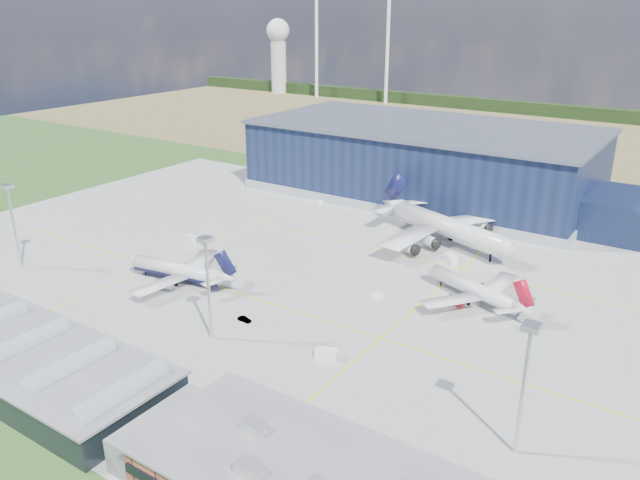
% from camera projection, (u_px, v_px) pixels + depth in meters
% --- Properties ---
extents(ground, '(600.00, 600.00, 0.00)m').
position_uv_depth(ground, '(263.00, 279.00, 161.26)').
color(ground, '#2B5720').
rests_on(ground, ground).
extents(apron, '(220.00, 160.00, 0.08)m').
position_uv_depth(apron, '(287.00, 267.00, 169.02)').
color(apron, '#959691').
rests_on(apron, ground).
extents(farmland, '(600.00, 220.00, 0.01)m').
position_uv_depth(farmland, '(522.00, 138.00, 332.21)').
color(farmland, olive).
rests_on(farmland, ground).
extents(treeline, '(600.00, 8.00, 8.00)m').
position_uv_depth(treeline, '(561.00, 111.00, 392.96)').
color(treeline, black).
rests_on(treeline, ground).
extents(horizon_dressing, '(440.20, 18.00, 70.00)m').
position_uv_depth(horizon_dressing, '(308.00, 50.00, 477.65)').
color(horizon_dressing, white).
rests_on(horizon_dressing, ground).
extents(hangar, '(145.00, 62.00, 26.10)m').
position_uv_depth(hangar, '(430.00, 164.00, 229.36)').
color(hangar, '#111C38').
rests_on(hangar, ground).
extents(glass_concourse, '(78.00, 23.00, 8.60)m').
position_uv_depth(glass_concourse, '(35.00, 363.00, 116.69)').
color(glass_concourse, black).
rests_on(glass_concourse, ground).
extents(light_mast_west, '(2.60, 2.60, 23.00)m').
position_uv_depth(light_mast_west, '(11.00, 213.00, 163.77)').
color(light_mast_west, silver).
rests_on(light_mast_west, ground).
extents(light_mast_center, '(2.60, 2.60, 23.00)m').
position_uv_depth(light_mast_center, '(207.00, 272.00, 127.29)').
color(light_mast_center, silver).
rests_on(light_mast_center, ground).
extents(light_mast_east, '(2.60, 2.60, 23.00)m').
position_uv_depth(light_mast_east, '(526.00, 369.00, 93.41)').
color(light_mast_east, silver).
rests_on(light_mast_east, ground).
extents(airliner_navy, '(38.19, 37.58, 10.92)m').
position_uv_depth(airliner_navy, '(177.00, 262.00, 157.84)').
color(airliner_navy, silver).
rests_on(airliner_navy, ground).
extents(airliner_red, '(41.54, 41.13, 10.56)m').
position_uv_depth(airliner_red, '(473.00, 281.00, 147.61)').
color(airliner_red, silver).
rests_on(airliner_red, ground).
extents(airliner_widebody, '(67.88, 67.22, 17.25)m').
position_uv_depth(airliner_widebody, '(448.00, 217.00, 181.72)').
color(airliner_widebody, silver).
rests_on(airliner_widebody, ground).
extents(gse_tug_a, '(3.11, 3.70, 1.32)m').
position_uv_depth(gse_tug_a, '(223.00, 259.00, 172.68)').
color(gse_tug_a, yellow).
rests_on(gse_tug_a, ground).
extents(gse_van_a, '(5.90, 3.80, 2.38)m').
position_uv_depth(gse_van_a, '(193.00, 240.00, 184.78)').
color(gse_van_a, white).
rests_on(gse_van_a, ground).
extents(gse_cart_a, '(2.87, 3.50, 1.31)m').
position_uv_depth(gse_cart_a, '(376.00, 296.00, 150.32)').
color(gse_cart_a, white).
rests_on(gse_cart_a, ground).
extents(gse_van_b, '(4.96, 4.74, 2.16)m').
position_uv_depth(gse_van_b, '(451.00, 259.00, 171.56)').
color(gse_van_b, white).
rests_on(gse_van_b, ground).
extents(gse_cart_b, '(3.35, 3.22, 1.21)m').
position_uv_depth(gse_cart_b, '(320.00, 203.00, 221.67)').
color(gse_cart_b, white).
rests_on(gse_cart_b, ground).
extents(gse_van_c, '(4.88, 3.39, 2.13)m').
position_uv_depth(gse_van_c, '(326.00, 354.00, 124.79)').
color(gse_van_c, white).
rests_on(gse_van_c, ground).
extents(car_a, '(4.23, 2.95, 1.34)m').
position_uv_depth(car_a, '(255.00, 424.00, 104.62)').
color(car_a, '#99999E').
rests_on(car_a, ground).
extents(car_b, '(3.41, 1.29, 1.11)m').
position_uv_depth(car_b, '(244.00, 319.00, 139.55)').
color(car_b, '#99999E').
rests_on(car_b, ground).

